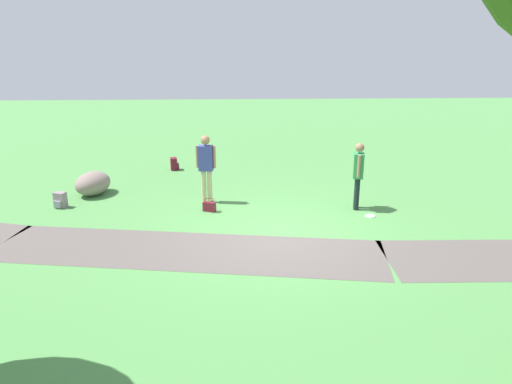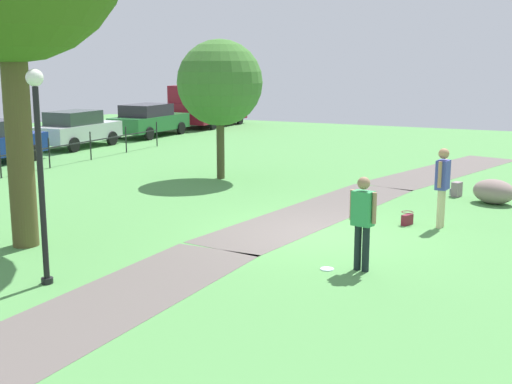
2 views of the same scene
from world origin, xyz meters
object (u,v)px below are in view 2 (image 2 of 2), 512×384
frisbee_on_grass (327,269)px  woman_with_handbag (442,182)px  parked_suv_orange (77,129)px  delivery_van (208,103)px  handbag_on_grass (407,219)px  man_near_boulder (363,217)px  backpack_by_boulder (456,189)px  young_tree_near_path (220,83)px  lamp_post (39,154)px  lawn_boulder (494,192)px  parked_wagon_silver (149,120)px

frisbee_on_grass → woman_with_handbag: bearing=-17.1°
parked_suv_orange → delivery_van: 10.51m
handbag_on_grass → delivery_van: bearing=40.4°
man_near_boulder → backpack_by_boulder: bearing=-3.1°
young_tree_near_path → backpack_by_boulder: bearing=-87.7°
woman_with_handbag → delivery_van: size_ratio=0.34×
young_tree_near_path → lamp_post: young_tree_near_path is taller
lamp_post → lawn_boulder: size_ratio=2.66×
backpack_by_boulder → parked_wagon_silver: parked_wagon_silver is taller
woman_with_handbag → frisbee_on_grass: (-4.02, 1.24, -1.03)m
parked_wagon_silver → parked_suv_orange: bearing=176.3°
lamp_post → handbag_on_grass: (6.68, -4.52, -2.06)m
lamp_post → frisbee_on_grass: 5.32m
parked_suv_orange → lamp_post: bearing=-141.6°
woman_with_handbag → backpack_by_boulder: bearing=4.1°
parked_wagon_silver → delivery_van: 5.62m
woman_with_handbag → parked_wagon_silver: 20.33m
lamp_post → handbag_on_grass: lamp_post is taller
lawn_boulder → man_near_boulder: (-6.98, 1.44, 0.67)m
woman_with_handbag → young_tree_near_path: bearing=65.2°
man_near_boulder → frisbee_on_grass: bearing=111.1°
lamp_post → man_near_boulder: size_ratio=2.10×
man_near_boulder → delivery_van: size_ratio=0.32×
lamp_post → frisbee_on_grass: (2.75, -4.00, -2.19)m
young_tree_near_path → woman_with_handbag: 8.42m
frisbee_on_grass → delivery_van: bearing=34.0°
parked_suv_orange → frisbee_on_grass: bearing=-126.9°
lamp_post → backpack_by_boulder: bearing=-25.3°
handbag_on_grass → delivery_van: size_ratio=0.07×
woman_with_handbag → handbag_on_grass: woman_with_handbag is taller
frisbee_on_grass → parked_suv_orange: parked_suv_orange is taller
woman_with_handbag → backpack_by_boulder: 3.83m
handbag_on_grass → lawn_boulder: bearing=-24.5°
handbag_on_grass → parked_suv_orange: bearing=64.5°
backpack_by_boulder → parked_suv_orange: 16.65m
handbag_on_grass → lamp_post: bearing=145.9°
parked_suv_orange → parked_wagon_silver: 4.90m
young_tree_near_path → woman_with_handbag: size_ratio=2.41×
young_tree_near_path → handbag_on_grass: 8.11m
young_tree_near_path → delivery_van: 16.93m
handbag_on_grass → frisbee_on_grass: size_ratio=1.43×
lawn_boulder → parked_suv_orange: parked_suv_orange is taller
frisbee_on_grass → handbag_on_grass: bearing=-7.5°
man_near_boulder → parked_wagon_silver: man_near_boulder is taller
backpack_by_boulder → parked_wagon_silver: bearing=61.6°
woman_with_handbag → man_near_boulder: bearing=169.9°
lawn_boulder → frisbee_on_grass: lawn_boulder is taller
woman_with_handbag → delivery_van: (17.91, 16.05, 0.22)m
backpack_by_boulder → parked_wagon_silver: (8.59, 15.91, 0.62)m
backpack_by_boulder → frisbee_on_grass: size_ratio=1.63×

